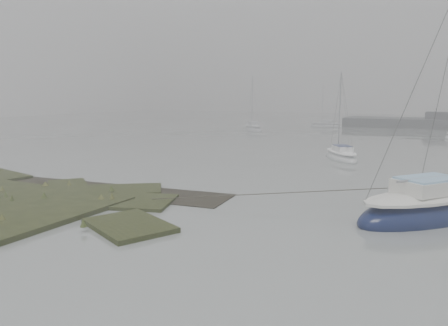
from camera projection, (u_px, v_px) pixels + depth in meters
ground at (321, 146)px, 43.95m from camera, size 160.00×160.00×0.00m
sailboat_main at (432, 209)px, 18.31m from camera, size 6.88×7.89×11.20m
sailboat_white at (341, 157)px, 34.74m from camera, size 4.31×5.35×7.42m
sailboat_far_a at (253, 129)px, 62.86m from camera, size 5.23×5.86×8.38m
sailboat_far_c at (326, 126)px, 69.26m from camera, size 5.18×1.88×7.23m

